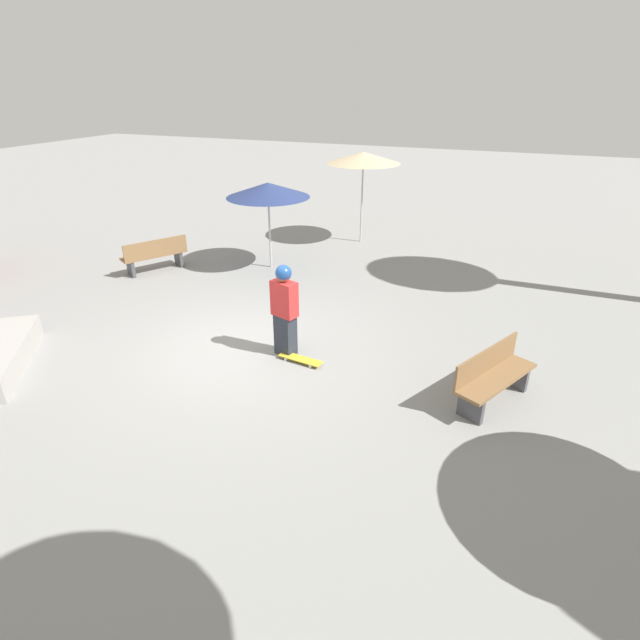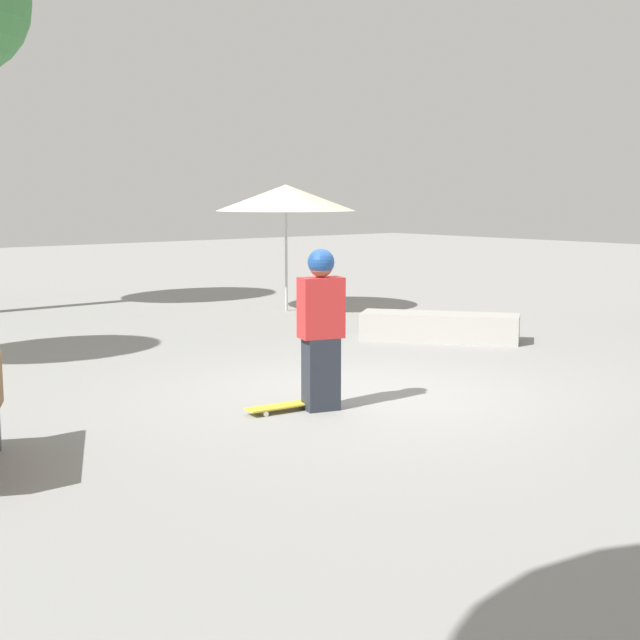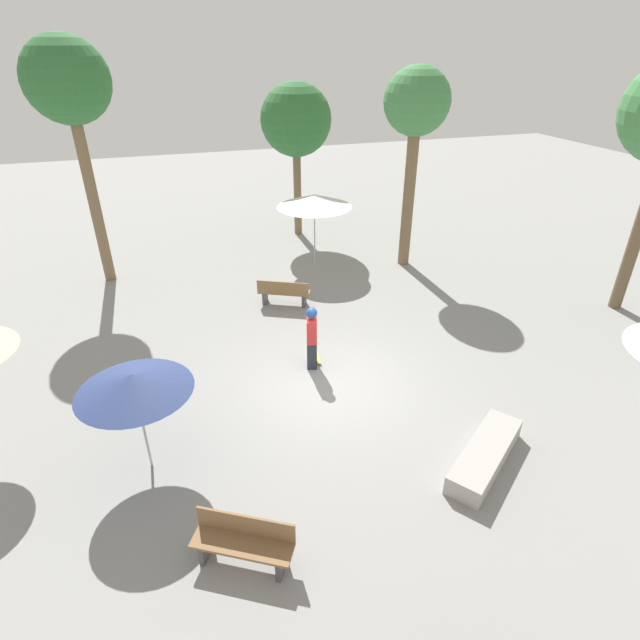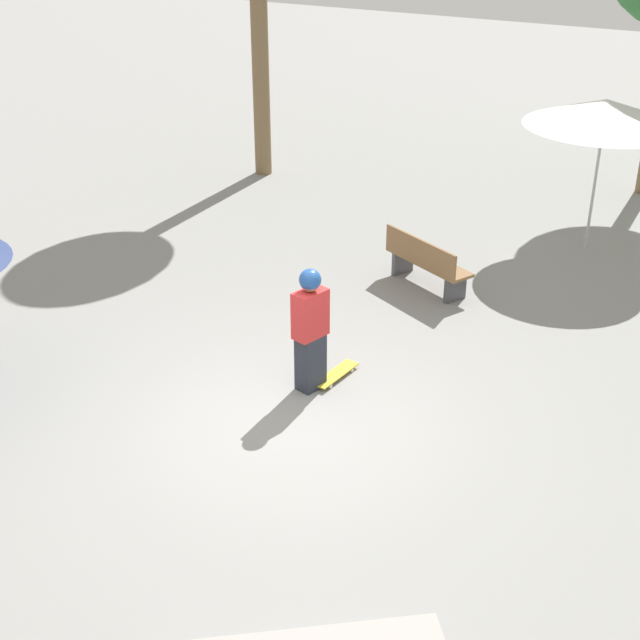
{
  "view_description": "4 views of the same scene",
  "coord_description": "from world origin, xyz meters",
  "px_view_note": "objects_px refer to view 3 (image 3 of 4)",
  "views": [
    {
      "loc": [
        6.81,
        4.26,
        4.44
      ],
      "look_at": [
        -0.49,
        1.34,
        0.62
      ],
      "focal_mm": 28.0,
      "sensor_mm": 36.0,
      "label": 1
    },
    {
      "loc": [
        -7.08,
        6.6,
        2.21
      ],
      "look_at": [
        -0.15,
        0.8,
        0.93
      ],
      "focal_mm": 50.0,
      "sensor_mm": 36.0,
      "label": 2
    },
    {
      "loc": [
        -3.18,
        -9.24,
        7.2
      ],
      "look_at": [
        0.03,
        0.8,
        1.31
      ],
      "focal_mm": 28.0,
      "sensor_mm": 36.0,
      "label": 3
    },
    {
      "loc": [
        4.54,
        -7.76,
        6.08
      ],
      "look_at": [
        -0.2,
        1.11,
        0.83
      ],
      "focal_mm": 50.0,
      "sensor_mm": 36.0,
      "label": 4
    }
  ],
  "objects_px": {
    "bench_near": "(284,293)",
    "shade_umbrella_white": "(314,201)",
    "skateboard": "(315,355)",
    "palm_tree_left": "(68,86)",
    "concrete_ledge": "(485,455)",
    "shade_umbrella_navy": "(133,383)",
    "bench_far": "(243,542)",
    "skater_main": "(312,336)",
    "palm_tree_center_left": "(296,121)",
    "palm_tree_right": "(416,109)"
  },
  "relations": [
    {
      "from": "skater_main",
      "to": "bench_near",
      "type": "distance_m",
      "value": 3.53
    },
    {
      "from": "bench_near",
      "to": "shade_umbrella_navy",
      "type": "xyz_separation_m",
      "value": [
        -4.12,
        -5.8,
        1.56
      ]
    },
    {
      "from": "skater_main",
      "to": "bench_far",
      "type": "height_order",
      "value": "skater_main"
    },
    {
      "from": "bench_far",
      "to": "skater_main",
      "type": "bearing_deg",
      "value": -87.66
    },
    {
      "from": "skateboard",
      "to": "palm_tree_left",
      "type": "distance_m",
      "value": 10.56
    },
    {
      "from": "concrete_ledge",
      "to": "bench_near",
      "type": "xyz_separation_m",
      "value": [
        -2.06,
        7.72,
        0.22
      ]
    },
    {
      "from": "bench_far",
      "to": "shade_umbrella_navy",
      "type": "relative_size",
      "value": 0.74
    },
    {
      "from": "shade_umbrella_white",
      "to": "palm_tree_center_left",
      "type": "height_order",
      "value": "palm_tree_center_left"
    },
    {
      "from": "skater_main",
      "to": "shade_umbrella_navy",
      "type": "bearing_deg",
      "value": 137.12
    },
    {
      "from": "skateboard",
      "to": "skater_main",
      "type": "bearing_deg",
      "value": 160.86
    },
    {
      "from": "bench_near",
      "to": "skateboard",
      "type": "bearing_deg",
      "value": -62.9
    },
    {
      "from": "skater_main",
      "to": "palm_tree_center_left",
      "type": "height_order",
      "value": "palm_tree_center_left"
    },
    {
      "from": "skateboard",
      "to": "concrete_ledge",
      "type": "height_order",
      "value": "concrete_ledge"
    },
    {
      "from": "skateboard",
      "to": "bench_far",
      "type": "relative_size",
      "value": 0.51
    },
    {
      "from": "bench_near",
      "to": "bench_far",
      "type": "bearing_deg",
      "value": -81.57
    },
    {
      "from": "skateboard",
      "to": "concrete_ledge",
      "type": "bearing_deg",
      "value": -148.58
    },
    {
      "from": "concrete_ledge",
      "to": "palm_tree_left",
      "type": "relative_size",
      "value": 0.31
    },
    {
      "from": "palm_tree_right",
      "to": "shade_umbrella_white",
      "type": "bearing_deg",
      "value": 164.46
    },
    {
      "from": "concrete_ledge",
      "to": "bench_far",
      "type": "distance_m",
      "value": 4.86
    },
    {
      "from": "bench_far",
      "to": "palm_tree_center_left",
      "type": "xyz_separation_m",
      "value": [
        4.96,
        14.66,
        4.1
      ]
    },
    {
      "from": "shade_umbrella_navy",
      "to": "palm_tree_center_left",
      "type": "height_order",
      "value": "palm_tree_center_left"
    },
    {
      "from": "bench_far",
      "to": "palm_tree_left",
      "type": "distance_m",
      "value": 13.59
    },
    {
      "from": "bench_near",
      "to": "shade_umbrella_navy",
      "type": "relative_size",
      "value": 0.75
    },
    {
      "from": "palm_tree_left",
      "to": "palm_tree_center_left",
      "type": "distance_m",
      "value": 8.06
    },
    {
      "from": "bench_near",
      "to": "shade_umbrella_white",
      "type": "relative_size",
      "value": 0.62
    },
    {
      "from": "palm_tree_left",
      "to": "bench_far",
      "type": "bearing_deg",
      "value": -78.26
    },
    {
      "from": "skateboard",
      "to": "palm_tree_right",
      "type": "height_order",
      "value": "palm_tree_right"
    },
    {
      "from": "palm_tree_left",
      "to": "palm_tree_right",
      "type": "distance_m",
      "value": 10.48
    },
    {
      "from": "skater_main",
      "to": "bench_far",
      "type": "relative_size",
      "value": 1.04
    },
    {
      "from": "skateboard",
      "to": "palm_tree_center_left",
      "type": "xyz_separation_m",
      "value": [
        2.19,
        9.44,
        4.47
      ]
    },
    {
      "from": "palm_tree_left",
      "to": "palm_tree_center_left",
      "type": "height_order",
      "value": "palm_tree_left"
    },
    {
      "from": "skateboard",
      "to": "palm_tree_center_left",
      "type": "relative_size",
      "value": 0.14
    },
    {
      "from": "concrete_ledge",
      "to": "shade_umbrella_navy",
      "type": "height_order",
      "value": "shade_umbrella_navy"
    },
    {
      "from": "skateboard",
      "to": "bench_near",
      "type": "relative_size",
      "value": 0.5
    },
    {
      "from": "concrete_ledge",
      "to": "palm_tree_center_left",
      "type": "distance_m",
      "value": 14.67
    },
    {
      "from": "shade_umbrella_white",
      "to": "palm_tree_left",
      "type": "bearing_deg",
      "value": 172.74
    },
    {
      "from": "concrete_ledge",
      "to": "palm_tree_left",
      "type": "bearing_deg",
      "value": 122.61
    },
    {
      "from": "palm_tree_right",
      "to": "skateboard",
      "type": "bearing_deg",
      "value": -134.64
    },
    {
      "from": "palm_tree_right",
      "to": "palm_tree_center_left",
      "type": "bearing_deg",
      "value": 122.91
    },
    {
      "from": "shade_umbrella_navy",
      "to": "palm_tree_right",
      "type": "distance_m",
      "value": 12.45
    },
    {
      "from": "concrete_ledge",
      "to": "shade_umbrella_white",
      "type": "xyz_separation_m",
      "value": [
        -0.19,
        10.54,
        2.17
      ]
    },
    {
      "from": "skateboard",
      "to": "palm_tree_left",
      "type": "height_order",
      "value": "palm_tree_left"
    },
    {
      "from": "palm_tree_left",
      "to": "palm_tree_center_left",
      "type": "bearing_deg",
      "value": 19.0
    },
    {
      "from": "bench_far",
      "to": "palm_tree_right",
      "type": "relative_size",
      "value": 0.24
    },
    {
      "from": "palm_tree_left",
      "to": "palm_tree_center_left",
      "type": "relative_size",
      "value": 1.26
    },
    {
      "from": "bench_far",
      "to": "shade_umbrella_white",
      "type": "relative_size",
      "value": 0.61
    },
    {
      "from": "palm_tree_left",
      "to": "palm_tree_right",
      "type": "xyz_separation_m",
      "value": [
        10.3,
        -1.79,
        -0.76
      ]
    },
    {
      "from": "palm_tree_center_left",
      "to": "shade_umbrella_navy",
      "type": "bearing_deg",
      "value": -117.61
    },
    {
      "from": "skateboard",
      "to": "bench_near",
      "type": "height_order",
      "value": "bench_near"
    },
    {
      "from": "concrete_ledge",
      "to": "shade_umbrella_navy",
      "type": "distance_m",
      "value": 6.71
    }
  ]
}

